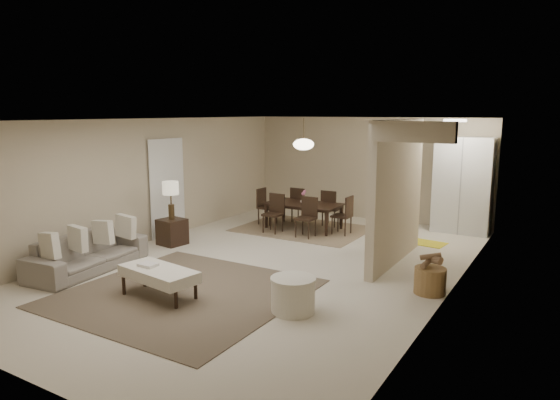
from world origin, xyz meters
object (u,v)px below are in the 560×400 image
Objects in this scene: ottoman_bench at (159,274)px; dining_table at (303,216)px; side_table at (172,232)px; wicker_basket at (430,281)px; round_pouf at (293,295)px; sofa at (88,253)px; pantry_cabinet at (463,185)px.

dining_table is at bearing 101.29° from ottoman_bench.
wicker_basket is (5.15, -0.11, -0.07)m from side_table.
side_table is 1.14× the size of wicker_basket.
round_pouf reaches higher than ottoman_bench.
round_pouf is (3.77, -1.74, -0.02)m from side_table.
sofa is 4.57× the size of wicker_basket.
round_pouf is 0.36× the size of dining_table.
ottoman_bench is 0.76× the size of dining_table.
wicker_basket is (5.20, 1.86, -0.11)m from sofa.
wicker_basket is (1.38, 1.63, -0.04)m from round_pouf.
ottoman_bench is at bearing -105.20° from sofa.
pantry_cabinet is 7.73m from sofa.
pantry_cabinet is at bearing 40.36° from side_table.
ottoman_bench is 4.79m from dining_table.
side_table reaches higher than wicker_basket.
wicker_basket is at bearing -76.62° from sofa.
wicker_basket is at bearing -36.46° from dining_table.
round_pouf is at bearing 23.93° from ottoman_bench.
pantry_cabinet is 5.92m from round_pouf.
wicker_basket is at bearing 49.68° from round_pouf.
side_table is at bearing -7.73° from sofa.
sofa is 3.82m from round_pouf.
sofa reaches higher than round_pouf.
side_table is at bearing 155.19° from round_pouf.
sofa is at bearing 179.52° from ottoman_bench.
round_pouf is 4.76m from dining_table.
sofa reaches higher than side_table.
pantry_cabinet is at bearing 73.83° from ottoman_bench.
wicker_basket is (3.29, 2.16, -0.15)m from ottoman_bench.
ottoman_bench is at bearing -50.67° from side_table.
dining_table is (-0.24, 4.78, -0.05)m from ottoman_bench.
pantry_cabinet is at bearing -44.90° from sofa.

